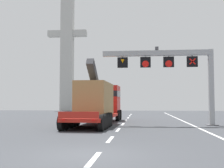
# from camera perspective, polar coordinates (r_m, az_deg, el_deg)

# --- Properties ---
(ground) EXTENTS (112.00, 112.00, 0.00)m
(ground) POSITION_cam_1_polar(r_m,az_deg,el_deg) (10.94, -4.81, -13.68)
(ground) COLOR #424449
(lane_markings) EXTENTS (0.20, 44.12, 0.01)m
(lane_markings) POSITION_cam_1_polar(r_m,az_deg,el_deg) (25.47, 2.14, -7.91)
(lane_markings) COLOR silver
(lane_markings) RESTS_ON ground
(edge_line_right) EXTENTS (0.20, 63.00, 0.01)m
(edge_line_right) POSITION_cam_1_polar(r_m,az_deg,el_deg) (23.06, 16.49, -8.21)
(edge_line_right) COLOR silver
(edge_line_right) RESTS_ON ground
(overhead_lane_gantry) EXTENTS (9.55, 0.90, 6.64)m
(overhead_lane_gantry) POSITION_cam_1_polar(r_m,az_deg,el_deg) (25.11, 11.75, 3.60)
(overhead_lane_gantry) COLOR #9EA0A5
(overhead_lane_gantry) RESTS_ON ground
(heavy_haul_truck_red) EXTENTS (3.35, 14.12, 5.30)m
(heavy_haul_truck_red) POSITION_cam_1_polar(r_m,az_deg,el_deg) (26.64, -2.37, -3.45)
(heavy_haul_truck_red) COLOR red
(heavy_haul_truck_red) RESTS_ON ground
(bridge_pylon_distant) EXTENTS (9.00, 2.00, 28.72)m
(bridge_pylon_distant) POSITION_cam_1_polar(r_m,az_deg,el_deg) (68.28, -8.80, 7.26)
(bridge_pylon_distant) COLOR #B7B7B2
(bridge_pylon_distant) RESTS_ON ground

